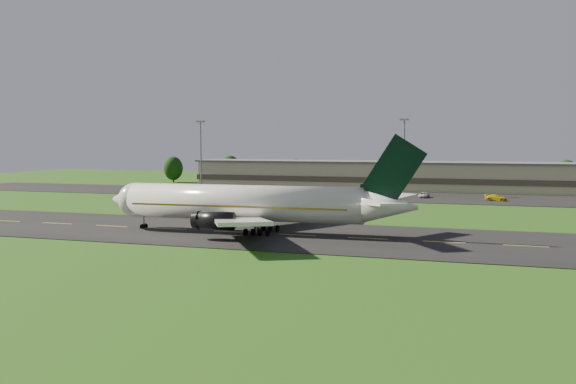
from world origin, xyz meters
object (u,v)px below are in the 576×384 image
(service_vehicle_b, at_px, (337,192))
(service_vehicle_d, at_px, (496,198))
(light_mast_west, at_px, (201,146))
(light_mast_centre, at_px, (404,147))
(airliner, at_px, (249,204))
(terminal, at_px, (416,177))
(service_vehicle_c, at_px, (424,195))
(service_vehicle_a, at_px, (254,190))

(service_vehicle_b, bearing_deg, service_vehicle_d, -83.90)
(light_mast_west, xyz_separation_m, light_mast_centre, (60.00, 0.00, 0.00))
(light_mast_west, relative_size, light_mast_centre, 1.00)
(airliner, height_order, terminal, airliner)
(airliner, xyz_separation_m, light_mast_west, (-47.04, 79.96, 8.08))
(light_mast_west, height_order, service_vehicle_c, light_mast_west)
(terminal, distance_m, service_vehicle_b, 29.75)
(light_mast_centre, relative_size, service_vehicle_b, 4.54)
(airliner, height_order, service_vehicle_d, airliner)
(service_vehicle_a, relative_size, service_vehicle_d, 0.73)
(service_vehicle_b, xyz_separation_m, service_vehicle_d, (40.22, -4.32, -0.01))
(service_vehicle_d, bearing_deg, service_vehicle_c, 92.37)
(terminal, xyz_separation_m, service_vehicle_d, (22.38, -27.92, -3.16))
(terminal, xyz_separation_m, service_vehicle_a, (-41.86, -23.41, -3.26))
(service_vehicle_a, bearing_deg, service_vehicle_c, 11.00)
(service_vehicle_a, height_order, service_vehicle_d, service_vehicle_d)
(airliner, relative_size, service_vehicle_a, 13.94)
(terminal, bearing_deg, light_mast_west, -165.24)
(light_mast_west, bearing_deg, service_vehicle_c, -7.40)
(terminal, bearing_deg, service_vehicle_a, -150.79)
(service_vehicle_c, height_order, service_vehicle_d, service_vehicle_d)
(airliner, xyz_separation_m, service_vehicle_b, (-3.47, 72.55, -3.82))
(airliner, relative_size, light_mast_centre, 2.52)
(light_mast_west, relative_size, service_vehicle_b, 4.54)
(terminal, distance_m, light_mast_centre, 18.45)
(service_vehicle_d, bearing_deg, terminal, 51.24)
(terminal, height_order, service_vehicle_a, terminal)
(service_vehicle_a, xyz_separation_m, service_vehicle_d, (64.23, -4.52, 0.11))
(terminal, relative_size, service_vehicle_d, 28.66)
(airliner, relative_size, terminal, 0.35)
(airliner, bearing_deg, terminal, 79.09)
(airliner, bearing_deg, service_vehicle_c, 72.43)
(service_vehicle_a, bearing_deg, service_vehicle_b, 12.25)
(service_vehicle_a, bearing_deg, service_vehicle_d, 8.68)
(light_mast_west, bearing_deg, service_vehicle_b, -9.66)
(terminal, height_order, light_mast_centre, light_mast_centre)
(airliner, xyz_separation_m, service_vehicle_c, (19.33, 71.35, -3.90))
(light_mast_centre, height_order, service_vehicle_c, light_mast_centre)
(terminal, bearing_deg, service_vehicle_c, -78.69)
(light_mast_centre, relative_size, service_vehicle_c, 4.28)
(light_mast_centre, distance_m, service_vehicle_a, 42.81)
(service_vehicle_c, bearing_deg, light_mast_centre, 131.97)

